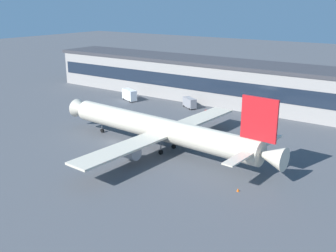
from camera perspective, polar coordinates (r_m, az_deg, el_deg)
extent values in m
plane|color=#4C4F54|center=(105.44, -8.01, -2.26)|extent=(600.00, 600.00, 0.00)
cube|color=#9E9993|center=(148.74, 6.97, 6.32)|extent=(142.26, 19.79, 13.64)
cube|color=#38383D|center=(147.50, 7.08, 9.14)|extent=(145.10, 20.19, 1.20)
cube|color=#192333|center=(140.06, 5.04, 5.97)|extent=(139.41, 0.16, 4.91)
cylinder|color=beige|center=(97.64, -1.35, -0.35)|extent=(55.32, 9.26, 5.63)
cone|color=beige|center=(117.87, -12.29, 2.38)|extent=(5.41, 5.67, 5.35)
cone|color=beige|center=(82.86, 14.52, -4.26)|extent=(6.52, 5.47, 5.07)
cube|color=red|center=(81.68, 13.02, 0.98)|extent=(7.90, 1.02, 9.01)
cube|color=beige|center=(78.72, 10.37, -4.48)|extent=(3.07, 10.28, 0.30)
cube|color=beige|center=(89.20, 14.21, -2.08)|extent=(3.07, 10.28, 0.30)
cube|color=beige|center=(86.05, -6.86, -3.38)|extent=(7.63, 25.12, 0.50)
cube|color=beige|center=(108.27, 4.66, 1.08)|extent=(7.63, 25.12, 0.50)
cylinder|color=#99999E|center=(89.85, -5.57, -3.75)|extent=(4.84, 3.40, 3.10)
cylinder|color=#99999E|center=(106.47, 3.06, -0.26)|extent=(4.84, 3.40, 3.10)
cylinder|color=black|center=(113.12, -9.47, -0.65)|extent=(1.13, 0.57, 1.10)
cylinder|color=slate|center=(112.65, -9.51, 0.10)|extent=(0.24, 0.24, 2.59)
cylinder|color=black|center=(95.77, -1.04, -3.80)|extent=(1.13, 0.57, 1.10)
cylinder|color=slate|center=(95.21, -1.04, -2.92)|extent=(0.24, 0.24, 2.59)
cylinder|color=black|center=(99.46, 0.83, -2.97)|extent=(1.13, 0.57, 1.10)
cylinder|color=slate|center=(98.92, 0.84, -2.12)|extent=(0.24, 0.24, 2.59)
cube|color=red|center=(127.91, 6.09, 1.87)|extent=(4.09, 3.22, 1.50)
cube|color=black|center=(127.73, 6.53, 1.98)|extent=(1.86, 2.18, 0.38)
cylinder|color=black|center=(128.85, 6.68, 1.62)|extent=(0.76, 0.54, 0.70)
cylinder|color=black|center=(127.12, 6.59, 1.41)|extent=(0.76, 0.54, 0.70)
cylinder|color=black|center=(129.11, 5.57, 1.69)|extent=(0.76, 0.54, 0.70)
cylinder|color=black|center=(127.39, 5.47, 1.48)|extent=(0.76, 0.54, 0.70)
cube|color=white|center=(148.33, -5.59, 4.52)|extent=(7.64, 5.22, 3.80)
cube|color=black|center=(149.90, -5.94, 4.95)|extent=(3.26, 3.19, 0.95)
cylinder|color=black|center=(150.47, -6.40, 3.94)|extent=(0.76, 0.55, 0.70)
cylinder|color=black|center=(151.46, -5.60, 4.06)|extent=(0.76, 0.55, 0.70)
cylinder|color=black|center=(146.06, -5.54, 3.56)|extent=(0.76, 0.55, 0.70)
cylinder|color=black|center=(147.08, -4.72, 3.68)|extent=(0.76, 0.55, 0.70)
cube|color=gray|center=(137.37, 3.14, 3.41)|extent=(6.39, 5.10, 3.20)
cube|color=black|center=(135.80, 3.46, 3.51)|extent=(2.93, 2.97, 0.80)
cylinder|color=black|center=(136.48, 3.94, 2.60)|extent=(0.76, 0.61, 0.70)
cylinder|color=black|center=(135.48, 3.13, 2.51)|extent=(0.76, 0.61, 0.70)
cylinder|color=black|center=(140.05, 3.12, 3.01)|extent=(0.76, 0.61, 0.70)
cylinder|color=black|center=(139.08, 2.33, 2.91)|extent=(0.76, 0.61, 0.70)
cone|color=#F2590C|center=(79.07, 10.06, -9.06)|extent=(0.53, 0.53, 0.66)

